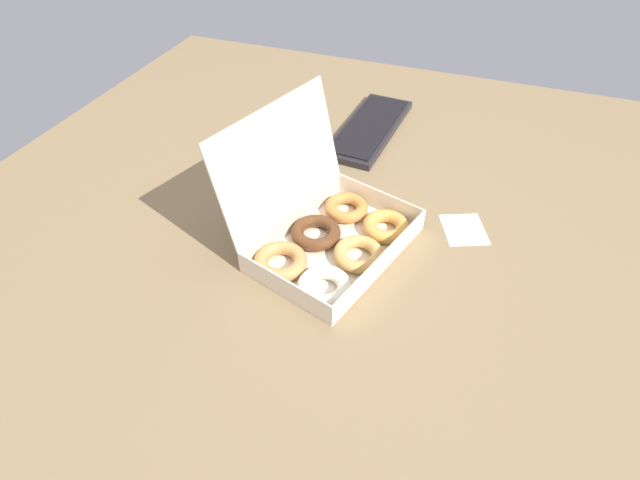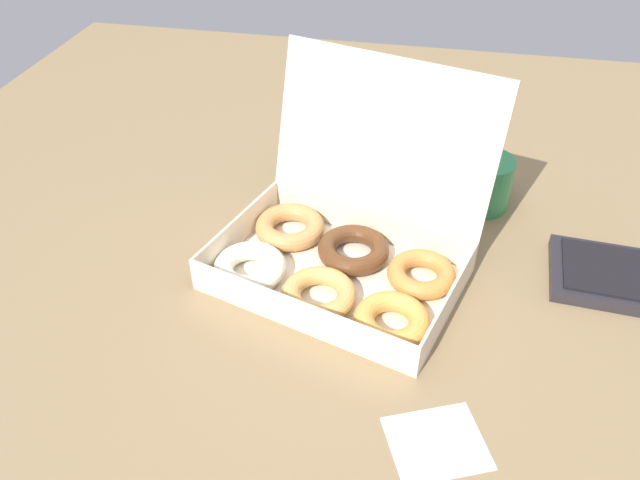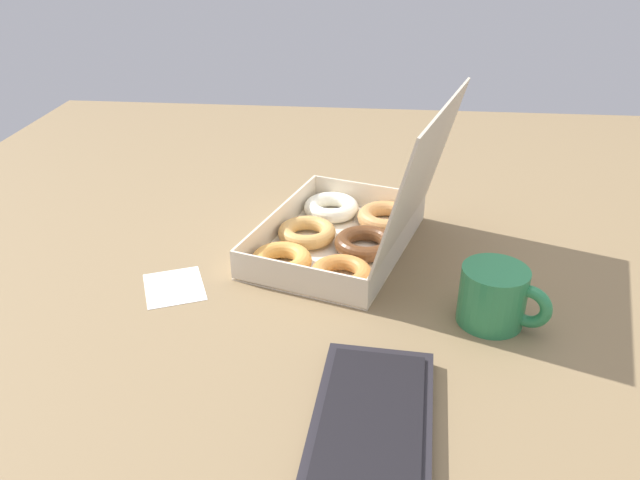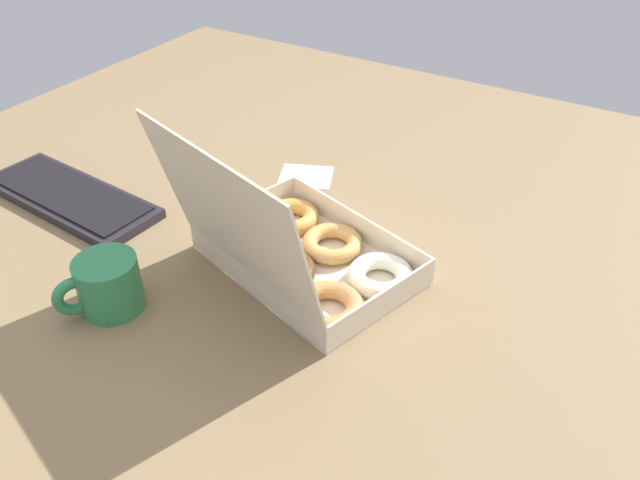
{
  "view_description": "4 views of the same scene",
  "coord_description": "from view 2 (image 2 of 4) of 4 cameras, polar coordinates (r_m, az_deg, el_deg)",
  "views": [
    {
      "loc": [
        -76.86,
        -24.65,
        71.55
      ],
      "look_at": [
        -7.7,
        0.86,
        4.29
      ],
      "focal_mm": 28.0,
      "sensor_mm": 36.0,
      "label": 1
    },
    {
      "loc": [
        6.08,
        -67.35,
        59.98
      ],
      "look_at": [
        -7.71,
        0.72,
        4.98
      ],
      "focal_mm": 35.0,
      "sensor_mm": 36.0,
      "label": 2
    },
    {
      "loc": [
        90.35,
        4.72,
        52.35
      ],
      "look_at": [
        -2.28,
        -4.22,
        2.52
      ],
      "focal_mm": 35.0,
      "sensor_mm": 36.0,
      "label": 3
    },
    {
      "loc": [
        -47.73,
        65.83,
        63.94
      ],
      "look_at": [
        -6.35,
        -2.9,
        4.98
      ],
      "focal_mm": 35.0,
      "sensor_mm": 36.0,
      "label": 4
    }
  ],
  "objects": [
    {
      "name": "coffee_mug",
      "position": [
        1.06,
        14.75,
        5.27
      ],
      "size": [
        9.36,
        12.42,
        8.54
      ],
      "color": "#2F8750",
      "rests_on": "ground_plane"
    },
    {
      "name": "ground_plane",
      "position": [
        0.91,
        4.68,
        -3.83
      ],
      "size": [
        180.0,
        180.0,
        2.0
      ],
      "primitive_type": "cube",
      "color": "olive"
    },
    {
      "name": "paper_napkin",
      "position": [
        0.73,
        10.62,
        -17.76
      ],
      "size": [
        13.04,
        12.23,
        0.15
      ],
      "primitive_type": "cube",
      "rotation": [
        0.0,
        0.0,
        0.41
      ],
      "color": "white",
      "rests_on": "ground_plane"
    },
    {
      "name": "donut_box",
      "position": [
        0.89,
        1.75,
        -1.23
      ],
      "size": [
        40.56,
        37.04,
        27.26
      ],
      "color": "beige",
      "rests_on": "ground_plane"
    }
  ]
}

